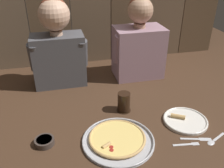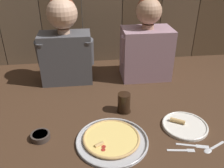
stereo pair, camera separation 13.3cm
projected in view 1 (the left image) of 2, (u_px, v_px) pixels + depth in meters
name	position (u px, v px, depth m)	size (l,w,h in m)	color
ground_plane	(119.00, 121.00, 1.34)	(3.20, 3.20, 0.00)	#422B1C
pizza_tray	(118.00, 139.00, 1.19)	(0.36, 0.36, 0.03)	#B2B2B7
dinner_plate	(185.00, 120.00, 1.33)	(0.24, 0.24, 0.03)	white
drinking_glass	(124.00, 102.00, 1.40)	(0.08, 0.08, 0.12)	black
dipping_bowl	(44.00, 141.00, 1.17)	(0.09, 0.09, 0.03)	#3D332D
table_fork	(187.00, 144.00, 1.17)	(0.13, 0.03, 0.01)	silver
table_knife	(196.00, 139.00, 1.21)	(0.15, 0.06, 0.01)	silver
table_spoon	(214.00, 140.00, 1.19)	(0.13, 0.08, 0.01)	silver
diner_left	(57.00, 44.00, 1.58)	(0.38, 0.21, 0.58)	#4C4C51
diner_right	(139.00, 43.00, 1.71)	(0.38, 0.23, 0.57)	gray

